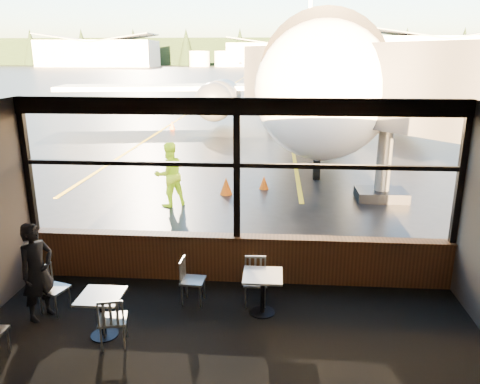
# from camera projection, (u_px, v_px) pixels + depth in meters

# --- Properties ---
(ground_plane) EXTENTS (520.00, 520.00, 0.00)m
(ground_plane) POSITION_uv_depth(u_px,v_px,m) (274.00, 72.00, 123.95)
(ground_plane) COLOR black
(ground_plane) RESTS_ON ground
(carpet_floor) EXTENTS (8.00, 6.00, 0.01)m
(carpet_floor) POSITION_uv_depth(u_px,v_px,m) (218.00, 383.00, 6.22)
(carpet_floor) COLOR black
(carpet_floor) RESTS_ON ground
(ceiling) EXTENTS (8.00, 6.00, 0.04)m
(ceiling) POSITION_uv_depth(u_px,v_px,m) (214.00, 121.00, 5.24)
(ceiling) COLOR #38332D
(ceiling) RESTS_ON ground
(window_sill) EXTENTS (8.00, 0.28, 0.90)m
(window_sill) POSITION_uv_depth(u_px,v_px,m) (237.00, 259.00, 8.97)
(window_sill) COLOR brown
(window_sill) RESTS_ON ground
(window_header) EXTENTS (8.00, 0.18, 0.30)m
(window_header) POSITION_uv_depth(u_px,v_px,m) (237.00, 106.00, 8.15)
(window_header) COLOR black
(window_header) RESTS_ON ground
(mullion_left) EXTENTS (0.12, 0.12, 2.60)m
(mullion_left) POSITION_uv_depth(u_px,v_px,m) (27.00, 167.00, 8.77)
(mullion_left) COLOR black
(mullion_left) RESTS_ON ground
(mullion_centre) EXTENTS (0.12, 0.12, 2.60)m
(mullion_centre) POSITION_uv_depth(u_px,v_px,m) (237.00, 170.00, 8.48)
(mullion_centre) COLOR black
(mullion_centre) RESTS_ON ground
(mullion_right) EXTENTS (0.12, 0.12, 2.60)m
(mullion_right) POSITION_uv_depth(u_px,v_px,m) (461.00, 174.00, 8.19)
(mullion_right) COLOR black
(mullion_right) RESTS_ON ground
(window_transom) EXTENTS (8.00, 0.10, 0.08)m
(window_transom) POSITION_uv_depth(u_px,v_px,m) (237.00, 165.00, 8.45)
(window_transom) COLOR black
(window_transom) RESTS_ON ground
(airliner) EXTENTS (33.80, 39.90, 11.75)m
(airliner) POSITION_uv_depth(u_px,v_px,m) (314.00, 26.00, 27.22)
(airliner) COLOR white
(airliner) RESTS_ON ground_plane
(jet_bridge) EXTENTS (8.88, 10.85, 4.74)m
(jet_bridge) POSITION_uv_depth(u_px,v_px,m) (377.00, 122.00, 13.43)
(jet_bridge) COLOR #2D2D30
(jet_bridge) RESTS_ON ground_plane
(cafe_table_near) EXTENTS (0.65, 0.65, 0.72)m
(cafe_table_near) POSITION_uv_depth(u_px,v_px,m) (262.00, 294.00, 7.84)
(cafe_table_near) COLOR #A9A59C
(cafe_table_near) RESTS_ON carpet_floor
(cafe_table_mid) EXTENTS (0.64, 0.64, 0.71)m
(cafe_table_mid) POSITION_uv_depth(u_px,v_px,m) (103.00, 316.00, 7.19)
(cafe_table_mid) COLOR #A8A39B
(cafe_table_mid) RESTS_ON carpet_floor
(chair_near_w) EXTENTS (0.48, 0.48, 0.84)m
(chair_near_w) POSITION_uv_depth(u_px,v_px,m) (193.00, 281.00, 8.16)
(chair_near_w) COLOR beige
(chair_near_w) RESTS_ON carpet_floor
(chair_near_n) EXTENTS (0.48, 0.48, 0.85)m
(chair_near_n) POSITION_uv_depth(u_px,v_px,m) (255.00, 282.00, 8.11)
(chair_near_n) COLOR beige
(chair_near_n) RESTS_ON carpet_floor
(chair_mid_s) EXTENTS (0.56, 0.56, 0.85)m
(chair_mid_s) POSITION_uv_depth(u_px,v_px,m) (113.00, 320.00, 6.94)
(chair_mid_s) COLOR #BBB6A9
(chair_mid_s) RESTS_ON carpet_floor
(chair_mid_w) EXTENTS (0.57, 0.57, 0.83)m
(chair_mid_w) POSITION_uv_depth(u_px,v_px,m) (54.00, 289.00, 7.87)
(chair_mid_w) COLOR beige
(chair_mid_w) RESTS_ON carpet_floor
(passenger) EXTENTS (0.62, 0.72, 1.66)m
(passenger) POSITION_uv_depth(u_px,v_px,m) (37.00, 272.00, 7.58)
(passenger) COLOR black
(passenger) RESTS_ON carpet_floor
(ground_crew) EXTENTS (1.15, 1.11, 1.86)m
(ground_crew) POSITION_uv_depth(u_px,v_px,m) (169.00, 174.00, 13.40)
(ground_crew) COLOR #BFF219
(ground_crew) RESTS_ON ground_plane
(cone_nose) EXTENTS (0.32, 0.32, 0.44)m
(cone_nose) POSITION_uv_depth(u_px,v_px,m) (264.00, 182.00, 15.27)
(cone_nose) COLOR #DD3D06
(cone_nose) RESTS_ON ground_plane
(cone_wing) EXTENTS (0.34, 0.34, 0.47)m
(cone_wing) POSITION_uv_depth(u_px,v_px,m) (172.00, 125.00, 27.74)
(cone_wing) COLOR #EC4607
(cone_wing) RESTS_ON ground_plane
(hangar_left) EXTENTS (45.00, 18.00, 11.00)m
(hangar_left) POSITION_uv_depth(u_px,v_px,m) (99.00, 52.00, 184.98)
(hangar_left) COLOR silver
(hangar_left) RESTS_ON ground_plane
(hangar_mid) EXTENTS (38.00, 15.00, 10.00)m
(hangar_mid) POSITION_uv_depth(u_px,v_px,m) (276.00, 54.00, 184.76)
(hangar_mid) COLOR silver
(hangar_mid) RESTS_ON ground_plane
(hangar_right) EXTENTS (50.00, 20.00, 12.00)m
(hangar_right) POSITION_uv_depth(u_px,v_px,m) (438.00, 51.00, 173.36)
(hangar_right) COLOR silver
(hangar_right) RESTS_ON ground_plane
(fuel_tank_a) EXTENTS (8.00, 8.00, 6.00)m
(fuel_tank_a) POSITION_uv_depth(u_px,v_px,m) (200.00, 59.00, 184.65)
(fuel_tank_a) COLOR silver
(fuel_tank_a) RESTS_ON ground_plane
(fuel_tank_b) EXTENTS (8.00, 8.00, 6.00)m
(fuel_tank_b) POSITION_uv_depth(u_px,v_px,m) (225.00, 59.00, 183.92)
(fuel_tank_b) COLOR silver
(fuel_tank_b) RESTS_ON ground_plane
(fuel_tank_c) EXTENTS (8.00, 8.00, 6.00)m
(fuel_tank_c) POSITION_uv_depth(u_px,v_px,m) (250.00, 59.00, 183.18)
(fuel_tank_c) COLOR silver
(fuel_tank_c) RESTS_ON ground_plane
(treeline) EXTENTS (360.00, 3.00, 12.00)m
(treeline) POSITION_uv_depth(u_px,v_px,m) (276.00, 52.00, 208.41)
(treeline) COLOR black
(treeline) RESTS_ON ground_plane
(cone_extra) EXTENTS (0.40, 0.40, 0.55)m
(cone_extra) POSITION_uv_depth(u_px,v_px,m) (226.00, 186.00, 14.65)
(cone_extra) COLOR #F33A07
(cone_extra) RESTS_ON ground_plane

